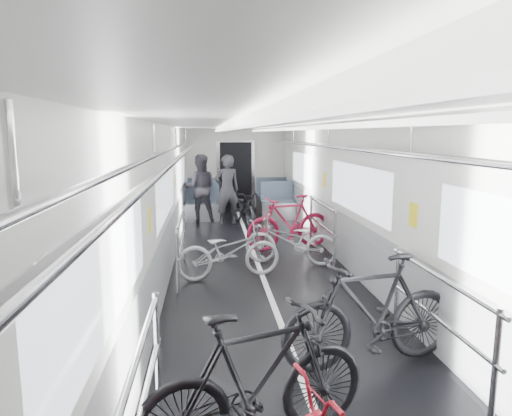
{
  "coord_description": "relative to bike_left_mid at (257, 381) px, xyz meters",
  "views": [
    {
      "loc": [
        -0.84,
        -6.87,
        2.27
      ],
      "look_at": [
        0.0,
        1.1,
        0.95
      ],
      "focal_mm": 32.0,
      "sensor_mm": 36.0,
      "label": 1
    }
  ],
  "objects": [
    {
      "name": "bike_aisle",
      "position": [
        0.56,
        8.21,
        -0.11
      ],
      "size": [
        0.9,
        1.71,
        0.86
      ],
      "primitive_type": "imported",
      "rotation": [
        0.0,
        0.0,
        0.21
      ],
      "color": "black",
      "rests_on": "floor"
    },
    {
      "name": "bike_right_far",
      "position": [
        1.25,
        5.69,
        -0.0
      ],
      "size": [
        1.87,
        0.99,
        1.08
      ],
      "primitive_type": "imported",
      "rotation": [
        0.0,
        0.0,
        -1.29
      ],
      "color": "maroon",
      "rests_on": "floor"
    },
    {
      "name": "bike_right_near",
      "position": [
        1.24,
        1.11,
        0.02
      ],
      "size": [
        1.92,
        0.83,
        1.12
      ],
      "primitive_type": "imported",
      "rotation": [
        0.0,
        0.0,
        -1.41
      ],
      "color": "black",
      "rests_on": "floor"
    },
    {
      "name": "bike_left_mid",
      "position": [
        0.0,
        0.0,
        0.0
      ],
      "size": [
        1.86,
        1.07,
        1.08
      ],
      "primitive_type": "imported",
      "rotation": [
        0.0,
        0.0,
        1.9
      ],
      "color": "black",
      "rests_on": "floor"
    },
    {
      "name": "bike_right_mid",
      "position": [
        1.09,
        4.66,
        -0.12
      ],
      "size": [
        1.71,
        1.0,
        0.85
      ],
      "primitive_type": "imported",
      "rotation": [
        0.0,
        0.0,
        -1.86
      ],
      "color": "#A4A4A8",
      "rests_on": "floor"
    },
    {
      "name": "person_standing",
      "position": [
        0.14,
        8.31,
        0.34
      ],
      "size": [
        0.72,
        0.57,
        1.75
      ],
      "primitive_type": "imported",
      "rotation": [
        0.0,
        0.0,
        3.4
      ],
      "color": "black",
      "rests_on": "floor"
    },
    {
      "name": "bike_left_far",
      "position": [
        -0.02,
        4.01,
        -0.1
      ],
      "size": [
        1.75,
        0.91,
        0.87
      ],
      "primitive_type": "imported",
      "rotation": [
        0.0,
        0.0,
        1.78
      ],
      "color": "#A6A6AA",
      "rests_on": "floor"
    },
    {
      "name": "car_shell",
      "position": [
        0.52,
        5.69,
        0.59
      ],
      "size": [
        3.02,
        14.01,
        2.41
      ],
      "color": "black",
      "rests_on": "ground"
    },
    {
      "name": "person_seated",
      "position": [
        -0.53,
        8.84,
        0.33
      ],
      "size": [
        0.86,
        0.68,
        1.74
      ],
      "primitive_type": "imported",
      "rotation": [
        0.0,
        0.0,
        3.12
      ],
      "color": "#2A272E",
      "rests_on": "floor"
    }
  ]
}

